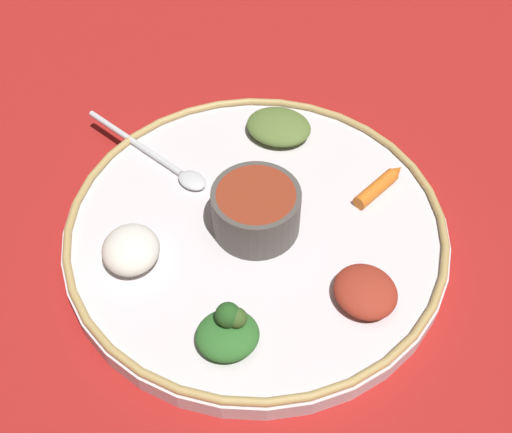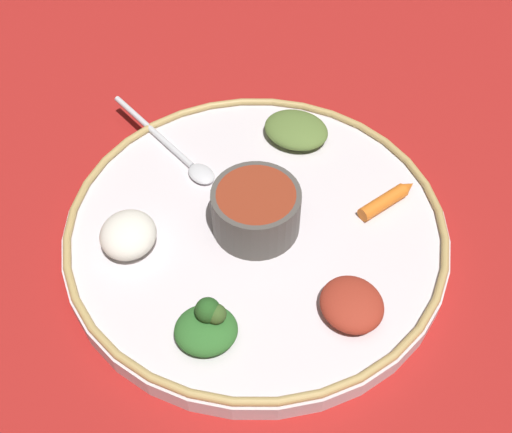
{
  "view_description": "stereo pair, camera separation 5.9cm",
  "coord_description": "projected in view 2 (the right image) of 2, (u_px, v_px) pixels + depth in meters",
  "views": [
    {
      "loc": [
        -0.33,
        0.24,
        0.53
      ],
      "look_at": [
        0.0,
        0.0,
        0.04
      ],
      "focal_mm": 44.94,
      "sensor_mm": 36.0,
      "label": 1
    },
    {
      "loc": [
        -0.36,
        0.19,
        0.53
      ],
      "look_at": [
        0.0,
        0.0,
        0.04
      ],
      "focal_mm": 44.94,
      "sensor_mm": 36.0,
      "label": 2
    }
  ],
  "objects": [
    {
      "name": "ground_plane",
      "position": [
        256.0,
        239.0,
        0.66
      ],
      "size": [
        2.4,
        2.4,
        0.0
      ],
      "primitive_type": "plane",
      "color": "maroon"
    },
    {
      "name": "platter",
      "position": [
        256.0,
        232.0,
        0.66
      ],
      "size": [
        0.39,
        0.39,
        0.02
      ],
      "primitive_type": "cylinder",
      "color": "silver",
      "rests_on": "ground_plane"
    },
    {
      "name": "platter_rim",
      "position": [
        256.0,
        224.0,
        0.65
      ],
      "size": [
        0.38,
        0.38,
        0.01
      ],
      "primitive_type": "torus",
      "color": "tan",
      "rests_on": "platter"
    },
    {
      "name": "center_bowl",
      "position": [
        256.0,
        209.0,
        0.63
      ],
      "size": [
        0.09,
        0.09,
        0.05
      ],
      "color": "#4C4742",
      "rests_on": "platter"
    },
    {
      "name": "spoon",
      "position": [
        176.0,
        152.0,
        0.71
      ],
      "size": [
        0.18,
        0.06,
        0.01
      ],
      "color": "silver",
      "rests_on": "platter"
    },
    {
      "name": "greens_pile",
      "position": [
        207.0,
        326.0,
        0.56
      ],
      "size": [
        0.07,
        0.07,
        0.04
      ],
      "color": "#2D6628",
      "rests_on": "platter"
    },
    {
      "name": "carrot_near_spoon",
      "position": [
        387.0,
        200.0,
        0.66
      ],
      "size": [
        0.03,
        0.07,
        0.01
      ],
      "color": "orange",
      "rests_on": "platter"
    },
    {
      "name": "mound_beet",
      "position": [
        352.0,
        304.0,
        0.58
      ],
      "size": [
        0.07,
        0.06,
        0.02
      ],
      "primitive_type": "ellipsoid",
      "rotation": [
        0.0,
        0.0,
        3.06
      ],
      "color": "maroon",
      "rests_on": "platter"
    },
    {
      "name": "mound_rice_white",
      "position": [
        128.0,
        235.0,
        0.62
      ],
      "size": [
        0.08,
        0.08,
        0.03
      ],
      "primitive_type": "ellipsoid",
      "rotation": [
        0.0,
        0.0,
        5.7
      ],
      "color": "silver",
      "rests_on": "platter"
    },
    {
      "name": "mound_collards",
      "position": [
        296.0,
        130.0,
        0.72
      ],
      "size": [
        0.1,
        0.09,
        0.02
      ],
      "primitive_type": "ellipsoid",
      "rotation": [
        0.0,
        0.0,
        3.73
      ],
      "color": "#567033",
      "rests_on": "platter"
    }
  ]
}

